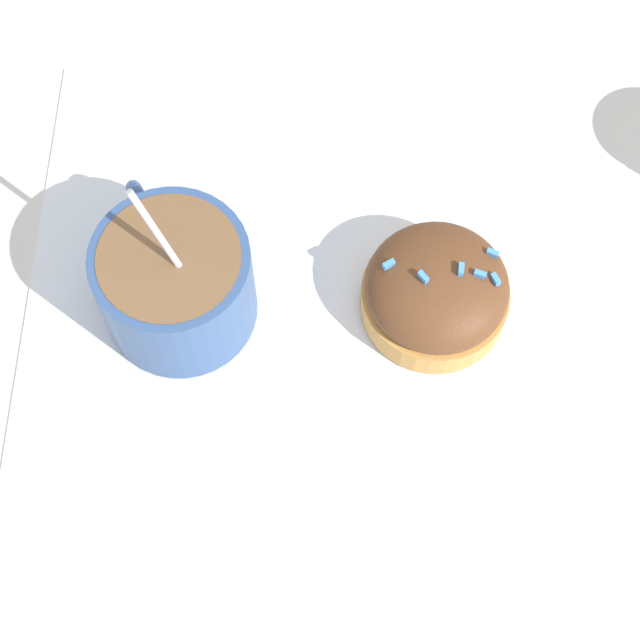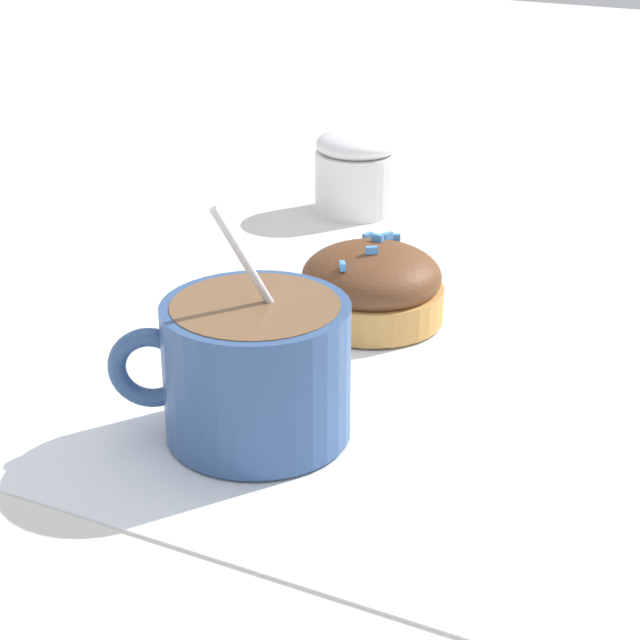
% 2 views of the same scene
% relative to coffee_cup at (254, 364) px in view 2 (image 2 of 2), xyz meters
% --- Properties ---
extents(ground_plane, '(3.00, 3.00, 0.00)m').
position_rel_coffee_cup_xyz_m(ground_plane, '(0.08, 0.00, -0.04)').
color(ground_plane, silver).
extents(paper_napkin, '(0.37, 0.37, 0.00)m').
position_rel_coffee_cup_xyz_m(paper_napkin, '(0.08, 0.00, -0.04)').
color(paper_napkin, white).
rests_on(paper_napkin, ground_plane).
extents(coffee_cup, '(0.09, 0.11, 0.12)m').
position_rel_coffee_cup_xyz_m(coffee_cup, '(0.00, 0.00, 0.00)').
color(coffee_cup, '#335184').
rests_on(coffee_cup, paper_napkin).
extents(frosted_pastry, '(0.09, 0.09, 0.05)m').
position_rel_coffee_cup_xyz_m(frosted_pastry, '(0.15, 0.02, -0.02)').
color(frosted_pastry, '#D19347').
rests_on(frosted_pastry, paper_napkin).
extents(sugar_bowl, '(0.07, 0.07, 0.07)m').
position_rel_coffee_cup_xyz_m(sugar_bowl, '(0.33, 0.13, -0.01)').
color(sugar_bowl, white).
rests_on(sugar_bowl, ground_plane).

